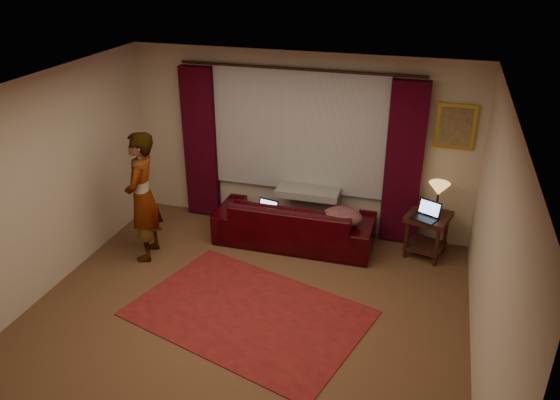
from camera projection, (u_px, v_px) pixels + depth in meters
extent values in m
cube|color=brown|center=(242.00, 321.00, 6.23)|extent=(5.00, 5.00, 0.01)
cube|color=silver|center=(233.00, 98.00, 5.11)|extent=(5.00, 5.00, 0.02)
cube|color=#C0AF99|center=(299.00, 143.00, 7.83)|extent=(5.00, 0.02, 2.60)
cube|color=#C0AF99|center=(101.00, 393.00, 3.51)|extent=(5.00, 0.02, 2.60)
cube|color=#C0AF99|center=(36.00, 192.00, 6.31)|extent=(0.02, 5.00, 2.60)
cube|color=#C0AF99|center=(492.00, 256.00, 5.02)|extent=(0.02, 5.00, 2.60)
cube|color=#A2A2AA|center=(298.00, 131.00, 7.69)|extent=(2.50, 0.05, 1.80)
cube|color=#350310|center=(201.00, 143.00, 8.17)|extent=(0.50, 0.14, 2.30)
cube|color=#350310|center=(404.00, 165.00, 7.40)|extent=(0.50, 0.14, 2.30)
cylinder|color=black|center=(298.00, 69.00, 7.27)|extent=(0.04, 0.04, 3.40)
cube|color=gold|center=(456.00, 126.00, 7.07)|extent=(0.50, 0.04, 0.60)
imported|color=black|center=(295.00, 214.00, 7.68)|extent=(2.24, 0.98, 0.90)
cube|color=gray|center=(308.00, 177.00, 7.71)|extent=(0.91, 0.38, 0.11)
ellipsoid|color=brown|center=(342.00, 217.00, 7.34)|extent=(0.59, 0.48, 0.23)
cube|color=maroon|center=(249.00, 313.00, 6.35)|extent=(2.98, 2.39, 0.01)
cube|color=black|center=(426.00, 235.00, 7.42)|extent=(0.66, 0.66, 0.62)
imported|color=gray|center=(142.00, 197.00, 7.16)|extent=(0.62, 0.62, 1.77)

